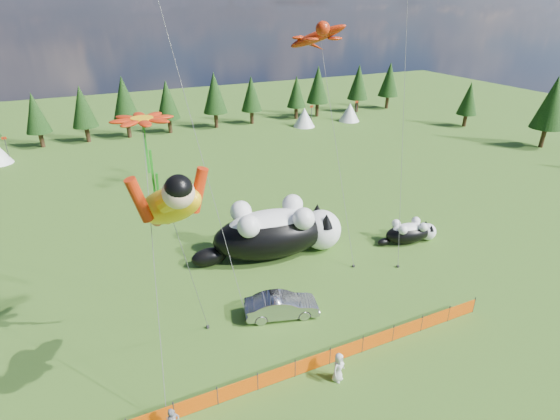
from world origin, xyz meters
name	(u,v)px	position (x,y,z in m)	size (l,w,h in m)	color
ground	(287,333)	(0.00, 0.00, 0.00)	(160.00, 160.00, 0.00)	#17390A
safety_fence	(313,363)	(0.00, -3.00, 0.50)	(22.06, 0.06, 1.10)	#262626
tree_line	(146,107)	(0.00, 45.00, 4.00)	(90.00, 4.00, 8.00)	black
festival_tents	(235,125)	(11.00, 40.00, 1.40)	(50.00, 3.20, 2.80)	white
cat_large	(277,231)	(3.07, 8.11, 1.94)	(11.27, 5.02, 4.07)	black
cat_small	(411,232)	(13.25, 5.48, 0.85)	(4.93, 2.33, 1.79)	black
car	(282,306)	(0.39, 1.55, 0.72)	(1.52, 4.35, 1.43)	#A6A6AA
spectator_e	(338,367)	(0.84, -4.06, 0.81)	(0.79, 0.52, 1.62)	silver
superhero_kite	(168,206)	(-5.94, -1.55, 9.79)	(5.80, 6.94, 12.30)	yellow
gecko_kite	(317,37)	(8.01, 11.95, 14.72)	(6.44, 11.29, 16.82)	#B32408
flower_kite	(143,123)	(-6.04, 1.94, 12.24)	(2.80, 6.53, 13.33)	#B32408
diamond_kite_a	(159,4)	(-3.75, 7.49, 16.85)	(2.54, 6.47, 18.77)	#0D37CB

